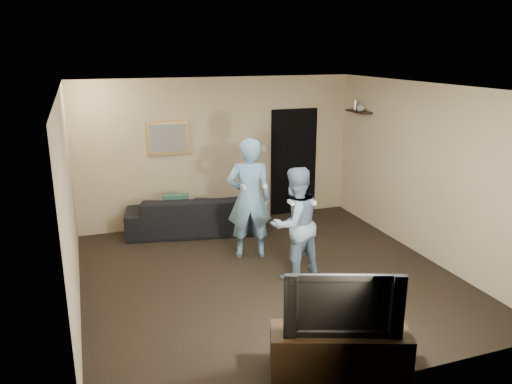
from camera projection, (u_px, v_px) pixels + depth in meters
name	position (u px, v px, depth m)	size (l,w,h in m)	color
ground	(268.00, 276.00, 7.00)	(5.00, 5.00, 0.00)	black
ceiling	(269.00, 87.00, 6.28)	(5.00, 5.00, 0.04)	silver
wall_back	(219.00, 151.00, 8.90)	(5.00, 0.04, 2.60)	tan
wall_front	(370.00, 258.00, 4.37)	(5.00, 0.04, 2.60)	tan
wall_left	(69.00, 206.00, 5.84)	(0.04, 5.00, 2.60)	tan
wall_right	(425.00, 172.00, 7.44)	(0.04, 5.00, 2.60)	tan
sofa	(193.00, 214.00, 8.59)	(2.25, 0.88, 0.66)	black
throw_pillow	(176.00, 207.00, 8.46)	(0.44, 0.14, 0.44)	#184939
painting_frame	(168.00, 138.00, 8.51)	(0.72, 0.05, 0.57)	olive
painting_canvas	(168.00, 138.00, 8.48)	(0.62, 0.01, 0.47)	slate
doorway	(294.00, 162.00, 9.42)	(0.90, 0.06, 2.00)	black
light_switch	(264.00, 149.00, 9.15)	(0.08, 0.02, 0.12)	silver
wall_shelf	(359.00, 112.00, 8.84)	(0.20, 0.60, 0.03)	black
shelf_vase	(361.00, 107.00, 8.76)	(0.13, 0.13, 0.14)	silver
shelf_figurine	(355.00, 105.00, 8.93)	(0.06, 0.06, 0.18)	#B5B5B9
tv_console	(339.00, 352.00, 4.81)	(1.33, 0.43, 0.47)	black
television	(342.00, 301.00, 4.65)	(1.10, 0.14, 0.64)	black
wii_player_left	(249.00, 198.00, 7.43)	(0.76, 0.59, 1.83)	#6D9BBD
wii_player_right	(295.00, 223.00, 6.77)	(0.88, 0.76, 1.57)	#7D99B5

